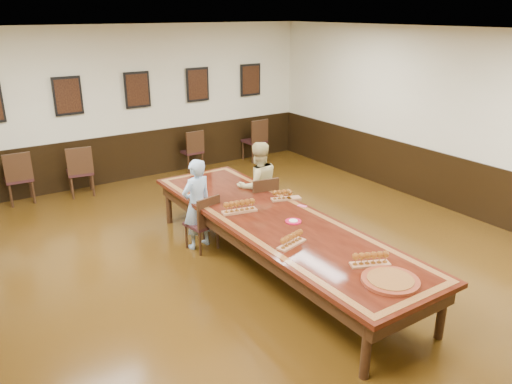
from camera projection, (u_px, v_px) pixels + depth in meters
floor at (275, 268)px, 7.11m from camera, size 8.00×10.00×0.02m
ceiling at (279, 32)px, 6.00m from camera, size 8.00×10.00×0.02m
wall_back at (137, 104)px, 10.47m from camera, size 8.00×0.02×3.20m
wall_right at (464, 124)px, 8.64m from camera, size 0.02×10.00×3.20m
chair_man at (201, 222)px, 7.54m from camera, size 0.49×0.52×0.88m
chair_woman at (261, 203)px, 8.18m from camera, size 0.52×0.55×0.95m
spare_chair_a at (18, 177)px, 9.36m from camera, size 0.49×0.53×1.02m
spare_chair_b at (80, 170)px, 9.76m from camera, size 0.55×0.58×1.01m
spare_chair_c at (191, 150)px, 11.31m from camera, size 0.46×0.49×0.93m
spare_chair_d at (254, 140)px, 12.04m from camera, size 0.50×0.55×1.02m
person_man at (197, 204)px, 7.52m from camera, size 0.57×0.43×1.41m
person_woman at (258, 186)px, 8.17m from camera, size 0.82×0.69×1.49m
pink_phone at (302, 206)px, 7.30m from camera, size 0.11×0.15×0.01m
wainscoting at (276, 236)px, 6.94m from camera, size 8.00×10.00×1.00m
conference_table at (276, 229)px, 6.90m from camera, size 1.40×5.00×0.76m
posters at (137, 90)px, 10.31m from camera, size 6.14×0.04×0.74m
flight_a at (239, 207)px, 7.06m from camera, size 0.52×0.25×0.19m
flight_b at (285, 195)px, 7.52m from camera, size 0.47×0.28×0.17m
flight_c at (292, 240)px, 6.07m from camera, size 0.45×0.24×0.16m
flight_d at (370, 259)px, 5.59m from camera, size 0.47×0.31×0.17m
red_plate_grp at (293, 221)px, 6.76m from camera, size 0.22×0.22×0.03m
carved_platter at (390, 281)px, 5.26m from camera, size 0.69×0.69×0.05m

